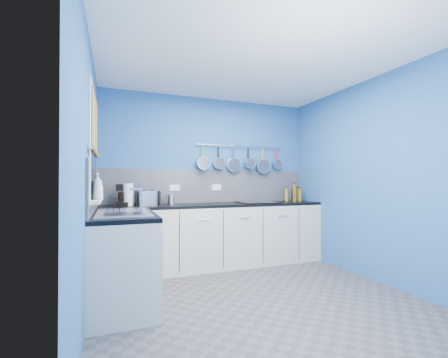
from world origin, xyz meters
TOP-DOWN VIEW (x-y plane):
  - floor at (0.00, 0.00)m, footprint 3.20×3.00m
  - ceiling at (0.00, 0.00)m, footprint 3.20×3.00m
  - wall_back at (0.00, 1.51)m, footprint 3.20×0.02m
  - wall_front at (0.00, -1.51)m, footprint 3.20×0.02m
  - wall_left at (-1.61, 0.00)m, footprint 0.02×3.00m
  - wall_right at (1.61, 0.00)m, footprint 0.02×3.00m
  - backsplash_back at (0.00, 1.49)m, footprint 3.20×0.02m
  - backsplash_left at (-1.59, 0.60)m, footprint 0.02×1.80m
  - cabinet_run_back at (0.00, 1.20)m, footprint 3.20×0.60m
  - worktop_back at (0.00, 1.20)m, footprint 3.20×0.60m
  - cabinet_run_left at (-1.30, 0.30)m, footprint 0.60×1.20m
  - worktop_left at (-1.30, 0.30)m, footprint 0.60×1.20m
  - window_frame at (-1.58, 0.30)m, footprint 0.01×1.00m
  - window_glass at (-1.57, 0.30)m, footprint 0.01×0.90m
  - bamboo_blind at (-1.56, 0.30)m, footprint 0.01×0.90m
  - window_sill at (-1.55, 0.30)m, footprint 0.10×0.98m
  - sink_unit at (-1.30, 0.30)m, footprint 0.50×0.95m
  - mixer_tap at (-1.14, 0.12)m, footprint 0.12×0.08m
  - socket_left at (-0.55, 1.48)m, footprint 0.15×0.01m
  - socket_right at (0.10, 1.48)m, footprint 0.15×0.01m
  - pot_rail at (0.50, 1.45)m, footprint 1.45×0.02m
  - soap_bottle_a at (-1.53, 0.07)m, footprint 0.11×0.12m
  - soap_bottle_b at (-1.53, 0.11)m, footprint 0.09×0.09m
  - paper_towel at (-1.21, 1.22)m, footprint 0.15×0.15m
  - coffee_maker at (-1.27, 1.25)m, footprint 0.19×0.21m
  - toaster at (-0.96, 1.24)m, footprint 0.34×0.26m
  - canister at (-0.64, 1.26)m, footprint 0.11×0.11m
  - hob at (0.64, 1.17)m, footprint 0.57×0.50m
  - pan_0 at (-0.13, 1.44)m, footprint 0.20×0.10m
  - pan_1 at (0.12, 1.44)m, footprint 0.18×0.08m
  - pan_2 at (0.37, 1.44)m, footprint 0.22×0.06m
  - pan_3 at (0.63, 1.44)m, footprint 0.17×0.13m
  - pan_4 at (0.88, 1.44)m, footprint 0.24×0.07m
  - pan_5 at (1.14, 1.44)m, footprint 0.16×0.07m
  - condiment_0 at (1.46, 1.31)m, footprint 0.06×0.06m
  - condiment_1 at (1.38, 1.30)m, footprint 0.06×0.06m
  - condiment_2 at (1.26, 1.33)m, footprint 0.05×0.05m
  - condiment_3 at (1.44, 1.22)m, footprint 0.05×0.05m
  - condiment_4 at (1.35, 1.23)m, footprint 0.06×0.06m

SIDE VIEW (x-z plane):
  - floor at x=0.00m, z-range -0.02..0.00m
  - cabinet_run_back at x=0.00m, z-range 0.00..0.86m
  - cabinet_run_left at x=-1.30m, z-range 0.00..0.86m
  - worktop_back at x=0.00m, z-range 0.86..0.90m
  - worktop_left at x=-1.30m, z-range 0.86..0.90m
  - sink_unit at x=-1.30m, z-range 0.90..0.91m
  - hob at x=0.64m, z-range 0.90..0.91m
  - canister at x=-0.64m, z-range 0.90..1.03m
  - condiment_1 at x=1.38m, z-range 0.90..1.09m
  - toaster at x=-0.96m, z-range 0.90..1.09m
  - condiment_3 at x=1.44m, z-range 0.90..1.11m
  - condiment_2 at x=1.26m, z-range 0.90..1.11m
  - condiment_0 at x=1.46m, z-range 0.90..1.12m
  - mixer_tap at x=-1.14m, z-range 0.90..1.16m
  - window_sill at x=-1.55m, z-range 1.02..1.05m
  - coffee_maker at x=-1.27m, z-range 0.90..1.18m
  - condiment_4 at x=1.35m, z-range 0.90..1.18m
  - paper_towel at x=-1.21m, z-range 0.90..1.19m
  - socket_left at x=-0.55m, z-range 1.09..1.18m
  - socket_right at x=0.10m, z-range 1.09..1.18m
  - soap_bottle_b at x=-1.53m, z-range 1.05..1.22m
  - backsplash_back at x=0.00m, z-range 0.90..1.40m
  - backsplash_left at x=-1.59m, z-range 0.90..1.40m
  - soap_bottle_a at x=-1.53m, z-range 1.05..1.29m
  - wall_back at x=0.00m, z-range 0.00..2.50m
  - wall_front at x=0.00m, z-range 0.00..2.50m
  - wall_left at x=-1.61m, z-range 0.00..2.50m
  - wall_right at x=1.61m, z-range 0.00..2.50m
  - window_glass at x=-1.57m, z-range 1.05..2.05m
  - window_frame at x=-1.58m, z-range 1.00..2.10m
  - pan_4 at x=0.88m, z-range 1.35..1.78m
  - pan_2 at x=0.37m, z-range 1.37..1.78m
  - pan_0 at x=-0.13m, z-range 1.39..1.78m
  - pan_1 at x=0.12m, z-range 1.41..1.78m
  - pan_3 at x=0.63m, z-range 1.42..1.78m
  - pan_5 at x=1.14m, z-range 1.43..1.78m
  - bamboo_blind at x=-1.56m, z-range 1.50..2.05m
  - pot_rail at x=0.50m, z-range 1.77..1.79m
  - ceiling at x=0.00m, z-range 2.50..2.52m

